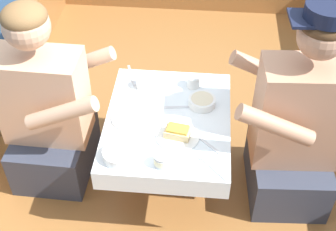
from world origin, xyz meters
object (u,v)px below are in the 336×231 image
object	(u,v)px
person_port	(48,112)
person_starboard	(296,129)
coffee_cup_port	(143,82)
sandwich	(178,132)
tin_can	(161,160)
coffee_cup_starboard	(194,81)

from	to	relation	value
person_port	person_starboard	bearing A→B (deg)	-0.35
person_starboard	coffee_cup_port	bearing A→B (deg)	-19.86
person_port	sandwich	bearing A→B (deg)	-12.11
person_port	tin_can	distance (m)	0.67
person_port	sandwich	distance (m)	0.66
sandwich	tin_can	size ratio (longest dim) A/B	1.82
sandwich	coffee_cup_port	xyz separation A→B (m)	(-0.20, 0.33, -0.00)
person_starboard	tin_can	world-z (taller)	person_starboard
person_starboard	person_port	bearing A→B (deg)	-5.24
person_port	person_starboard	distance (m)	1.17
coffee_cup_port	coffee_cup_starboard	size ratio (longest dim) A/B	1.04
tin_can	person_port	bearing A→B (deg)	151.17
sandwich	coffee_cup_port	world-z (taller)	sandwich
person_starboard	tin_can	bearing A→B (deg)	22.30
coffee_cup_port	coffee_cup_starboard	distance (m)	0.25
person_port	tin_can	size ratio (longest dim) A/B	14.59
sandwich	coffee_cup_starboard	xyz separation A→B (m)	(0.05, 0.36, -0.00)
person_starboard	tin_can	xyz separation A→B (m)	(-0.59, -0.28, 0.05)
person_port	coffee_cup_starboard	bearing A→B (deg)	17.95
sandwich	coffee_cup_port	bearing A→B (deg)	120.58
sandwich	coffee_cup_starboard	distance (m)	0.36
person_starboard	sandwich	distance (m)	0.55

